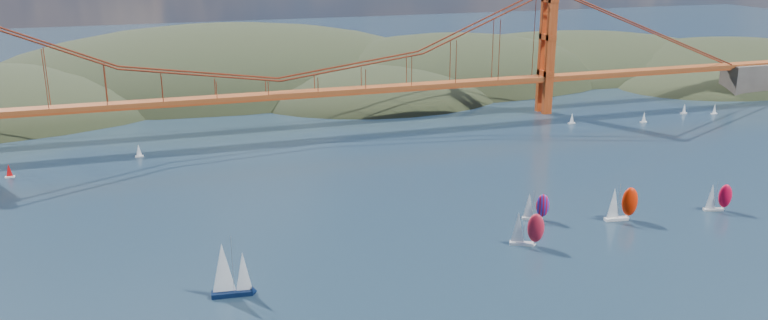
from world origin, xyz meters
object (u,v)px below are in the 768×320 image
(racer_0, at_px, (526,228))
(racer_2, at_px, (718,197))
(sloop_navy, at_px, (229,270))
(racer_1, at_px, (621,203))
(racer_rwb, at_px, (535,206))

(racer_0, bearing_deg, racer_2, 32.60)
(sloop_navy, bearing_deg, racer_1, 12.20)
(racer_1, bearing_deg, racer_2, 2.84)
(racer_0, relative_size, racer_2, 1.11)
(racer_rwb, bearing_deg, sloop_navy, -145.56)
(racer_1, bearing_deg, racer_0, -160.41)
(sloop_navy, xyz_separation_m, racer_0, (76.54, 5.00, -1.53))
(racer_0, xyz_separation_m, racer_rwb, (11.29, 15.52, -0.67))
(sloop_navy, bearing_deg, racer_0, 9.41)
(racer_2, height_order, racer_rwb, racer_2)
(sloop_navy, height_order, racer_2, sloop_navy)
(racer_rwb, bearing_deg, racer_2, 10.70)
(sloop_navy, relative_size, racer_0, 1.42)
(racer_1, bearing_deg, racer_rwb, 167.79)
(racer_2, relative_size, racer_rwb, 1.05)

